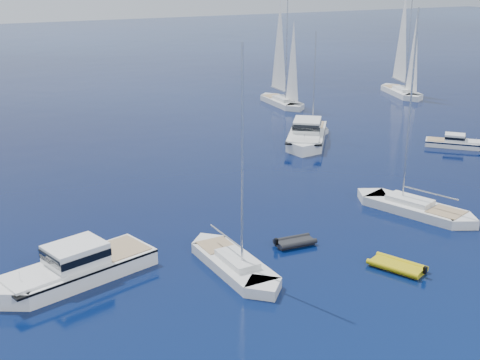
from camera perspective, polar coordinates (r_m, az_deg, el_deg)
name	(u,v)px	position (r m, az deg, el deg)	size (l,w,h in m)	color
motor_cruiser_centre	(75,280)	(42.09, -14.36, -8.53)	(3.51, 11.48, 3.01)	white
motor_cruiser_far_r	(455,147)	(73.06, 18.41, 2.79)	(2.10, 6.85, 1.80)	white
motor_cruiser_distant	(306,143)	(71.35, 5.87, 3.30)	(3.81, 12.44, 3.26)	white
sailboat_fore	(234,269)	(42.17, -0.51, -7.85)	(2.68, 10.30, 15.14)	silver
sailboat_mid_r	(414,212)	(53.10, 15.06, -2.76)	(2.88, 11.06, 16.27)	white
sailboat_centre	(309,138)	(73.40, 6.09, 3.73)	(2.15, 8.27, 12.15)	silver
sailboat_sails_r	(282,105)	(90.42, 3.68, 6.65)	(2.88, 11.07, 16.27)	silver
sailboat_sails_far	(401,95)	(99.94, 13.99, 7.29)	(3.03, 11.64, 17.11)	white
tender_yellow	(397,269)	(43.37, 13.63, -7.63)	(2.05, 3.76, 0.95)	#BEA90B
tender_grey_near	(295,245)	(45.71, 4.85, -5.71)	(1.69, 2.95, 0.95)	black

